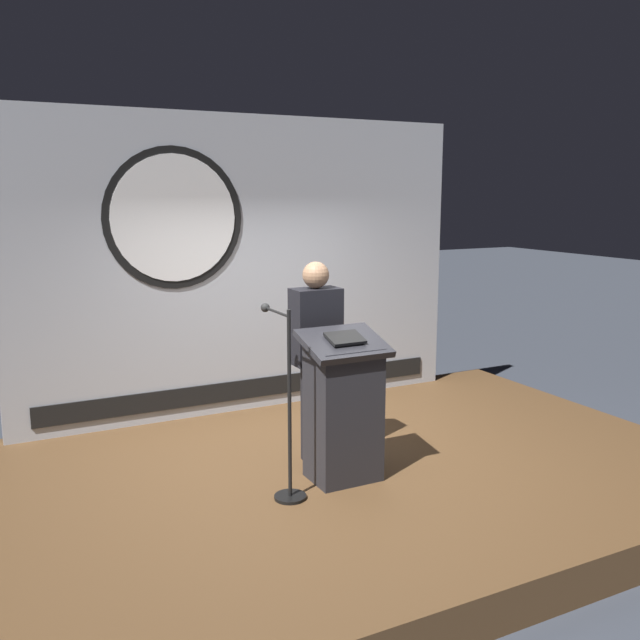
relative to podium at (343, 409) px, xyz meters
The scene contains 6 objects.
ground_plane 0.90m from the podium, 89.56° to the left, with size 40.00×40.00×0.00m, color #383D47.
stage_platform 0.75m from the podium, 89.56° to the left, with size 6.40×4.00×0.30m, color brown.
banner_display 2.25m from the podium, 90.74° to the left, with size 4.75×0.12×2.99m.
podium is the anchor object (origin of this frame).
speaker_person 0.56m from the podium, 89.60° to the left, with size 0.40×0.26×1.68m.
microphone_stand 0.54m from the podium, behind, with size 0.24×0.59×1.42m.
Camera 1 is at (-2.51, -4.72, 2.54)m, focal length 38.68 mm.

